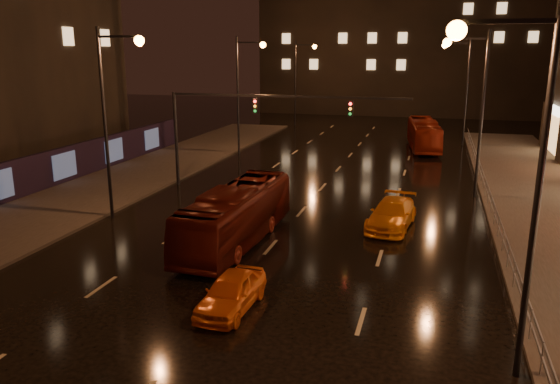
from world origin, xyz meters
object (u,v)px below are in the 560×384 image
Objects in this scene: bus_red at (237,215)px; taxi_near at (231,292)px; taxi_far at (392,214)px; bus_curb at (424,134)px.

bus_red reaches higher than taxi_near.
taxi_far is at bearing 34.23° from bus_red.
taxi_far is at bearing 69.51° from taxi_near.
bus_red is at bearing -112.00° from bus_curb.
taxi_near is 0.78× the size of taxi_far.
bus_red is 2.00× the size of taxi_far.
bus_curb is 2.00× the size of taxi_far.
bus_red is 29.73m from bus_curb.
bus_red is 6.99m from taxi_near.
bus_red is 8.12m from taxi_far.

